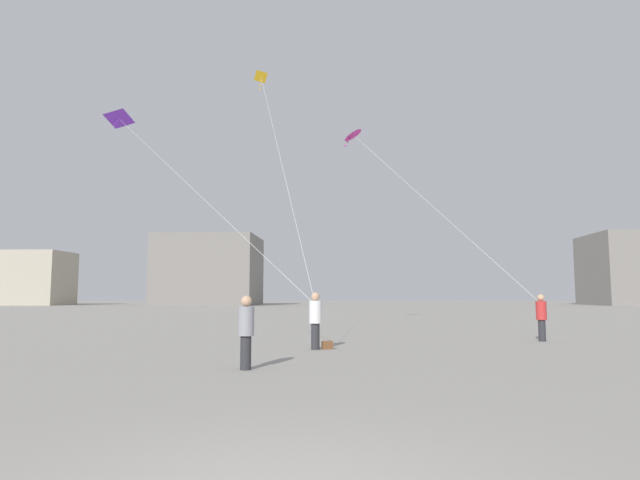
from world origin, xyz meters
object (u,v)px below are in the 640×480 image
object	(u,v)px
kite_violet_delta	(121,121)
kite_amber_delta	(263,84)
kite_magenta_diamond	(354,136)
handbag_beside_flyer	(327,345)
building_centre_hall	(209,271)
person_in_grey	(246,329)
person_in_white	(315,318)
person_in_red	(541,315)

from	to	relation	value
kite_violet_delta	kite_amber_delta	bearing A→B (deg)	-30.62
kite_magenta_diamond	handbag_beside_flyer	world-z (taller)	kite_magenta_diamond
building_centre_hall	person_in_grey	bearing A→B (deg)	-76.79
kite_violet_delta	kite_amber_delta	size ratio (longest dim) A/B	1.42
person_in_white	person_in_grey	size ratio (longest dim) A/B	1.06
person_in_white	handbag_beside_flyer	bearing A→B (deg)	37.97
kite_magenta_diamond	building_centre_hall	size ratio (longest dim) A/B	0.68
kite_violet_delta	building_centre_hall	world-z (taller)	kite_violet_delta
handbag_beside_flyer	person_in_white	bearing A→B (deg)	-164.05
person_in_grey	kite_amber_delta	xyz separation A→B (m)	(-2.07, 18.55, 13.02)
building_centre_hall	kite_violet_delta	bearing A→B (deg)	-84.60
handbag_beside_flyer	person_in_red	bearing A→B (deg)	20.93
kite_magenta_diamond	kite_amber_delta	distance (m)	6.36
person_in_grey	handbag_beside_flyer	xyz separation A→B (m)	(1.73, 4.41, -0.74)
person_in_white	kite_amber_delta	distance (m)	19.57
person_in_grey	handbag_beside_flyer	size ratio (longest dim) A/B	4.93
person_in_white	kite_violet_delta	bearing A→B (deg)	146.67
person_in_grey	kite_magenta_diamond	size ratio (longest dim) A/B	0.14
person_in_grey	person_in_red	xyz separation A→B (m)	(9.15, 7.25, 0.02)
kite_violet_delta	kite_amber_delta	xyz separation A→B (m)	(10.82, -6.40, 0.05)
kite_magenta_diamond	building_centre_hall	world-z (taller)	building_centre_hall
kite_violet_delta	kite_magenta_diamond	size ratio (longest dim) A/B	2.02
person_in_red	kite_violet_delta	xyz separation A→B (m)	(-22.03, 17.70, 12.95)
person_in_grey	kite_amber_delta	world-z (taller)	kite_amber_delta
kite_amber_delta	handbag_beside_flyer	xyz separation A→B (m)	(3.80, -14.14, -13.77)
person_in_grey	person_in_white	bearing A→B (deg)	122.00
kite_magenta_diamond	person_in_grey	bearing A→B (deg)	-100.28
building_centre_hall	handbag_beside_flyer	distance (m)	73.51
person_in_grey	kite_amber_delta	size ratio (longest dim) A/B	0.10
kite_amber_delta	handbag_beside_flyer	size ratio (longest dim) A/B	48.74
person_in_grey	kite_violet_delta	xyz separation A→B (m)	(-12.88, 24.95, 12.97)
kite_magenta_diamond	handbag_beside_flyer	distance (m)	16.72
person_in_white	kite_magenta_diamond	size ratio (longest dim) A/B	0.15
person_in_grey	kite_amber_delta	distance (m)	22.76
kite_violet_delta	building_centre_hall	distance (m)	51.07
building_centre_hall	person_in_red	bearing A→B (deg)	-68.47
building_centre_hall	handbag_beside_flyer	xyz separation A→B (m)	(19.36, -70.71, -5.43)
person_in_white	building_centre_hall	distance (m)	73.46
kite_violet_delta	handbag_beside_flyer	bearing A→B (deg)	-54.56
kite_magenta_diamond	building_centre_hall	xyz separation A→B (m)	(-20.80, 57.62, -4.88)
person_in_grey	building_centre_hall	size ratio (longest dim) A/B	0.10
person_in_white	kite_violet_delta	size ratio (longest dim) A/B	0.08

